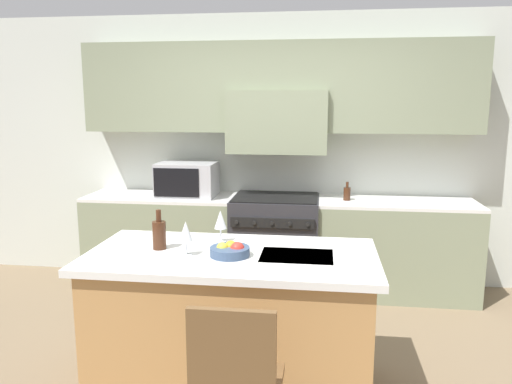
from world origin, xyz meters
name	(u,v)px	position (x,y,z in m)	size (l,w,h in m)	color
ground_plane	(251,383)	(0.00, 0.00, 0.00)	(10.00, 10.00, 0.00)	#7A664C
back_cabinetry	(279,126)	(0.00, 1.98, 1.61)	(10.00, 0.46, 2.70)	silver
back_counter	(275,244)	(0.00, 1.74, 0.46)	(3.79, 0.62, 0.92)	gray
range_stove	(275,243)	(0.00, 1.71, 0.47)	(0.83, 0.70, 0.94)	#2D2D33
microwave	(187,179)	(-0.88, 1.73, 1.09)	(0.56, 0.43, 0.33)	#B7B7BC
kitchen_island	(232,322)	(-0.11, -0.07, 0.46)	(1.80, 0.90, 0.92)	#B7844C
island_chair	(236,382)	(0.06, -0.89, 0.55)	(0.42, 0.40, 0.96)	brown
wine_bottle	(159,234)	(-0.58, -0.04, 1.02)	(0.09, 0.09, 0.25)	#422314
wine_glass_near	(186,232)	(-0.37, -0.15, 1.06)	(0.08, 0.08, 0.21)	white
wine_glass_far	(220,221)	(-0.22, 0.17, 1.06)	(0.08, 0.08, 0.21)	white
fruit_bowl	(230,250)	(-0.10, -0.13, 0.95)	(0.24, 0.24, 0.09)	#384C6B
oil_bottle_on_counter	(347,193)	(0.68, 1.73, 0.98)	(0.07, 0.07, 0.18)	#422314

